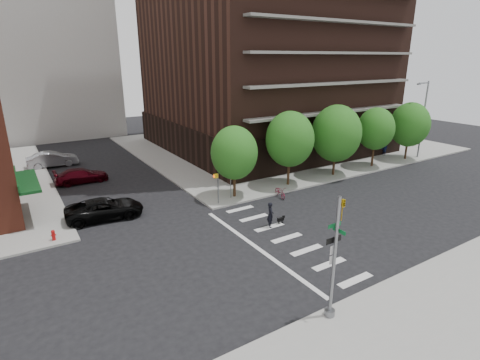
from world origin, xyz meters
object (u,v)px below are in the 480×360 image
Objects in this scene: parked_car_black at (105,209)px; parked_car_maroon at (81,176)px; parked_car_silver at (52,159)px; dog_walker at (270,215)px; scooter at (280,192)px; traffic_signal at (334,268)px; pedestrian_far at (384,149)px; fire_hydrant at (53,235)px.

parked_car_maroon is at bearing 5.16° from parked_car_black.
dog_walker is at bearing -156.01° from parked_car_silver.
scooter is at bearing -133.19° from parked_car_maroon.
parked_car_black is at bearing 109.54° from traffic_signal.
traffic_signal is at bearing -44.78° from pedestrian_far.
pedestrian_far is (37.80, 3.20, 0.40)m from fire_hydrant.
dog_walker is (3.56, 9.53, -1.75)m from traffic_signal.
parked_car_black is (-6.19, 17.44, -1.91)m from traffic_signal.
pedestrian_far is at bearing 25.62° from scooter.
traffic_signal is 33.41m from pedestrian_far.
pedestrian_far reaches higher than parked_car_maroon.
parked_car_maroon is 19.46m from scooter.
traffic_signal is 3.19× the size of scooter.
scooter is at bearing -22.33° from dog_walker.
scooter is (7.95, 13.99, -2.21)m from traffic_signal.
parked_car_silver is at bearing 102.39° from traffic_signal.
parked_car_silver is 3.27× the size of pedestrian_far.
dog_walker reaches higher than parked_car_maroon.
parked_car_maroon is at bearing -167.50° from parked_car_silver.
parked_car_black is 1.15× the size of parked_car_maroon.
traffic_signal is 3.75× the size of pedestrian_far.
fire_hydrant is 14.77m from dog_walker.
parked_car_silver is (2.30, 19.89, 0.31)m from fire_hydrant.
parked_car_black is at bearing -179.98° from parked_car_maroon.
fire_hydrant is 0.13× the size of parked_car_black.
scooter is at bearing 60.39° from traffic_signal.
parked_car_silver is at bearing 45.94° from dog_walker.
dog_walker is at bearing -123.14° from parked_car_black.
scooter is at bearing -97.78° from parked_car_black.
parked_car_maroon reaches higher than fire_hydrant.
pedestrian_far is at bearing 4.84° from fire_hydrant.
parked_car_black is 2.98× the size of dog_walker.
pedestrian_far is (27.77, 18.49, -1.75)m from traffic_signal.
parked_car_silver reaches higher than parked_car_black.
parked_car_silver is 2.75× the size of dog_walker.
parked_car_silver is at bearing 83.41° from fire_hydrant.
traffic_signal is 36.07m from parked_car_silver.
parked_car_silver is 26.37m from scooter.
parked_car_maroon is (3.97, 12.20, 0.17)m from fire_hydrant.
traffic_signal is 1.06× the size of parked_car_black.
traffic_signal reaches higher than dog_walker.
parked_car_maroon is at bearing -93.35° from pedestrian_far.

